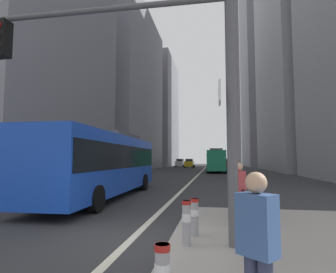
{
  "coord_description": "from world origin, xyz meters",
  "views": [
    {
      "loc": [
        2.03,
        -6.51,
        1.96
      ],
      "look_at": [
        -3.87,
        28.04,
        4.83
      ],
      "focal_mm": 29.18,
      "sensor_mm": 36.0,
      "label": 1
    }
  ],
  "objects_px": {
    "car_receding_far": "(225,163)",
    "street_lamp_post": "(236,54)",
    "traffic_signal_gantry": "(142,66)",
    "pedestrian_walking": "(258,245)",
    "car_receding_near": "(225,163)",
    "bollard_left": "(162,273)",
    "bollard_back": "(195,215)",
    "bollard_right": "(186,220)",
    "car_oncoming_mid": "(190,163)",
    "sedan_white_oncoming": "(6,180)",
    "car_oncoming_far": "(180,163)",
    "pedestrian_waiting": "(239,190)",
    "city_bus_red_receding": "(216,160)",
    "city_bus_blue_oncoming": "(104,161)"
  },
  "relations": [
    {
      "from": "car_receding_far",
      "to": "street_lamp_post",
      "type": "height_order",
      "value": "street_lamp_post"
    },
    {
      "from": "traffic_signal_gantry",
      "to": "pedestrian_walking",
      "type": "bearing_deg",
      "value": -55.32
    },
    {
      "from": "car_receding_near",
      "to": "car_receding_far",
      "type": "distance_m",
      "value": 1.1
    },
    {
      "from": "bollard_left",
      "to": "bollard_back",
      "type": "distance_m",
      "value": 3.25
    },
    {
      "from": "bollard_right",
      "to": "car_oncoming_mid",
      "type": "bearing_deg",
      "value": 95.12
    },
    {
      "from": "bollard_left",
      "to": "bollard_back",
      "type": "relative_size",
      "value": 0.89
    },
    {
      "from": "bollard_right",
      "to": "sedan_white_oncoming",
      "type": "bearing_deg",
      "value": 148.26
    },
    {
      "from": "sedan_white_oncoming",
      "to": "street_lamp_post",
      "type": "relative_size",
      "value": 0.54
    },
    {
      "from": "car_receding_far",
      "to": "car_oncoming_far",
      "type": "distance_m",
      "value": 11.48
    },
    {
      "from": "sedan_white_oncoming",
      "to": "pedestrian_waiting",
      "type": "distance_m",
      "value": 10.97
    },
    {
      "from": "city_bus_red_receding",
      "to": "car_receding_near",
      "type": "xyz_separation_m",
      "value": [
        2.09,
        19.41,
        -0.85
      ]
    },
    {
      "from": "car_receding_far",
      "to": "bollard_right",
      "type": "relative_size",
      "value": 4.93
    },
    {
      "from": "bollard_right",
      "to": "pedestrian_walking",
      "type": "height_order",
      "value": "pedestrian_walking"
    },
    {
      "from": "car_oncoming_far",
      "to": "traffic_signal_gantry",
      "type": "distance_m",
      "value": 59.74
    },
    {
      "from": "car_receding_near",
      "to": "traffic_signal_gantry",
      "type": "bearing_deg",
      "value": -94.05
    },
    {
      "from": "traffic_signal_gantry",
      "to": "pedestrian_walking",
      "type": "distance_m",
      "value": 4.68
    },
    {
      "from": "car_oncoming_far",
      "to": "bollard_left",
      "type": "relative_size",
      "value": 5.77
    },
    {
      "from": "bollard_left",
      "to": "car_receding_far",
      "type": "bearing_deg",
      "value": 87.26
    },
    {
      "from": "traffic_signal_gantry",
      "to": "sedan_white_oncoming",
      "type": "bearing_deg",
      "value": 145.49
    },
    {
      "from": "city_bus_blue_oncoming",
      "to": "pedestrian_waiting",
      "type": "relative_size",
      "value": 6.74
    },
    {
      "from": "sedan_white_oncoming",
      "to": "car_receding_far",
      "type": "bearing_deg",
      "value": 76.37
    },
    {
      "from": "bollard_back",
      "to": "pedestrian_walking",
      "type": "bearing_deg",
      "value": -75.83
    },
    {
      "from": "sedan_white_oncoming",
      "to": "car_oncoming_far",
      "type": "distance_m",
      "value": 53.76
    },
    {
      "from": "city_bus_blue_oncoming",
      "to": "city_bus_red_receding",
      "type": "distance_m",
      "value": 29.07
    },
    {
      "from": "city_bus_blue_oncoming",
      "to": "street_lamp_post",
      "type": "xyz_separation_m",
      "value": [
        6.26,
        -4.59,
        3.45
      ]
    },
    {
      "from": "street_lamp_post",
      "to": "traffic_signal_gantry",
      "type": "bearing_deg",
      "value": -130.79
    },
    {
      "from": "traffic_signal_gantry",
      "to": "bollard_right",
      "type": "relative_size",
      "value": 6.48
    },
    {
      "from": "sedan_white_oncoming",
      "to": "street_lamp_post",
      "type": "distance_m",
      "value": 11.61
    },
    {
      "from": "car_oncoming_mid",
      "to": "car_receding_far",
      "type": "height_order",
      "value": "same"
    },
    {
      "from": "car_oncoming_mid",
      "to": "car_oncoming_far",
      "type": "distance_m",
      "value": 5.91
    },
    {
      "from": "car_oncoming_far",
      "to": "pedestrian_waiting",
      "type": "xyz_separation_m",
      "value": [
        8.82,
        -57.36,
        0.1
      ]
    },
    {
      "from": "city_bus_blue_oncoming",
      "to": "street_lamp_post",
      "type": "relative_size",
      "value": 1.43
    },
    {
      "from": "car_oncoming_far",
      "to": "pedestrian_walking",
      "type": "xyz_separation_m",
      "value": [
        8.58,
        -62.24,
        0.09
      ]
    },
    {
      "from": "car_receding_near",
      "to": "bollard_right",
      "type": "height_order",
      "value": "car_receding_near"
    },
    {
      "from": "car_receding_near",
      "to": "pedestrian_walking",
      "type": "distance_m",
      "value": 58.15
    },
    {
      "from": "sedan_white_oncoming",
      "to": "car_oncoming_far",
      "type": "xyz_separation_m",
      "value": [
        1.53,
        53.74,
        0.0
      ]
    },
    {
      "from": "car_oncoming_far",
      "to": "bollard_right",
      "type": "distance_m",
      "value": 59.84
    },
    {
      "from": "car_receding_far",
      "to": "pedestrian_walking",
      "type": "height_order",
      "value": "car_receding_far"
    },
    {
      "from": "car_receding_near",
      "to": "city_bus_red_receding",
      "type": "bearing_deg",
      "value": -96.15
    },
    {
      "from": "city_bus_red_receding",
      "to": "traffic_signal_gantry",
      "type": "relative_size",
      "value": 1.96
    },
    {
      "from": "city_bus_red_receding",
      "to": "car_oncoming_far",
      "type": "height_order",
      "value": "city_bus_red_receding"
    },
    {
      "from": "bollard_left",
      "to": "pedestrian_walking",
      "type": "relative_size",
      "value": 0.47
    },
    {
      "from": "city_bus_red_receding",
      "to": "car_receding_far",
      "type": "xyz_separation_m",
      "value": [
        1.87,
        18.33,
        -0.85
      ]
    },
    {
      "from": "car_receding_near",
      "to": "street_lamp_post",
      "type": "bearing_deg",
      "value": -91.73
    },
    {
      "from": "car_receding_near",
      "to": "bollard_right",
      "type": "relative_size",
      "value": 4.84
    },
    {
      "from": "car_receding_far",
      "to": "car_oncoming_far",
      "type": "xyz_separation_m",
      "value": [
        -10.23,
        5.2,
        -0.0
      ]
    },
    {
      "from": "city_bus_blue_oncoming",
      "to": "car_receding_near",
      "type": "relative_size",
      "value": 2.56
    },
    {
      "from": "pedestrian_waiting",
      "to": "city_bus_red_receding",
      "type": "bearing_deg",
      "value": 90.77
    },
    {
      "from": "sedan_white_oncoming",
      "to": "car_oncoming_mid",
      "type": "xyz_separation_m",
      "value": [
        4.24,
        48.49,
        -0.0
      ]
    },
    {
      "from": "bollard_right",
      "to": "city_bus_red_receding",
      "type": "bearing_deg",
      "value": 88.7
    }
  ]
}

